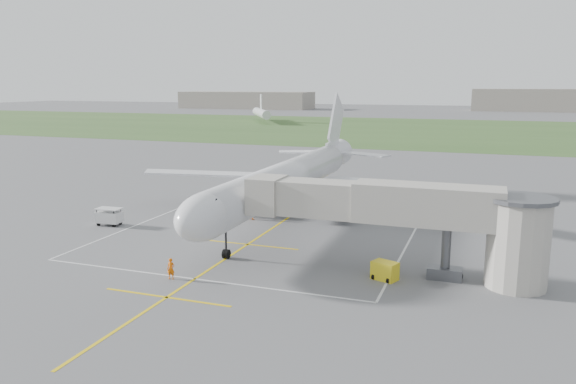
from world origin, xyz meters
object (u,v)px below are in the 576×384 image
(jet_bridge, at_px, (417,216))
(baggage_cart, at_px, (109,216))
(airliner, at_px, (287,180))
(gpu_unit, at_px, (385,271))
(ramp_worker_wing, at_px, (252,210))
(ramp_worker_nose, at_px, (171,269))

(jet_bridge, xyz_separation_m, baggage_cart, (-32.41, 5.23, -3.81))
(jet_bridge, bearing_deg, airliner, 137.81)
(gpu_unit, xyz_separation_m, ramp_worker_wing, (-17.27, 14.50, 0.29))
(ramp_worker_wing, bearing_deg, airliner, -133.09)
(jet_bridge, distance_m, baggage_cart, 33.05)
(airliner, xyz_separation_m, ramp_worker_nose, (-1.68, -21.36, -3.57))
(ramp_worker_nose, bearing_deg, jet_bridge, 11.09)
(jet_bridge, distance_m, gpu_unit, 4.84)
(jet_bridge, xyz_separation_m, ramp_worker_wing, (-19.30, 12.80, -3.76))
(airliner, xyz_separation_m, ramp_worker_wing, (-3.57, -1.45, -3.41))
(airliner, bearing_deg, gpu_unit, -49.34)
(baggage_cart, bearing_deg, ramp_worker_wing, 26.83)
(jet_bridge, height_order, ramp_worker_nose, jet_bridge)
(baggage_cart, xyz_separation_m, ramp_worker_wing, (13.11, 7.57, 0.05))
(airliner, relative_size, ramp_worker_nose, 28.58)
(airliner, height_order, gpu_unit, airliner)
(baggage_cart, bearing_deg, gpu_unit, -16.01)
(jet_bridge, relative_size, ramp_worker_nose, 14.30)
(jet_bridge, bearing_deg, gpu_unit, -139.99)
(airliner, xyz_separation_m, jet_bridge, (15.72, -14.25, 0.35))
(gpu_unit, relative_size, ramp_worker_wing, 1.11)
(airliner, distance_m, ramp_worker_wing, 5.15)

